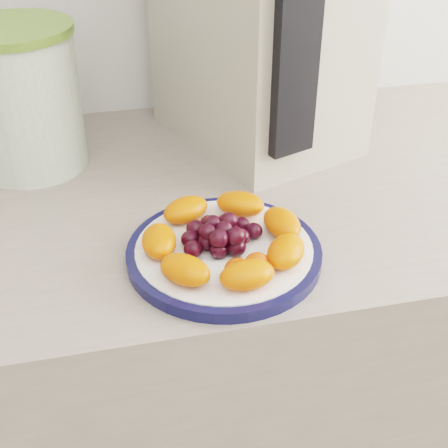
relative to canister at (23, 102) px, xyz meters
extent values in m
cube|color=gray|center=(0.23, -0.13, -0.55)|extent=(3.50, 0.60, 0.90)
cube|color=#9F865A|center=(0.23, -0.13, -0.58)|extent=(3.48, 0.58, 0.84)
cylinder|color=#10133D|center=(0.23, -0.30, -0.09)|extent=(0.24, 0.24, 0.01)
cylinder|color=white|center=(0.23, -0.30, -0.09)|extent=(0.21, 0.21, 0.02)
cylinder|color=#3C5F1B|center=(0.00, 0.00, 0.00)|extent=(0.20, 0.20, 0.20)
cylinder|color=olive|center=(0.00, 0.00, 0.11)|extent=(0.21, 0.21, 0.01)
cube|color=#ADA693|center=(0.36, 0.02, 0.09)|extent=(0.31, 0.36, 0.38)
cube|color=black|center=(0.36, -0.15, 0.10)|extent=(0.07, 0.04, 0.28)
ellipsoid|color=#FF4907|center=(0.31, -0.29, -0.07)|extent=(0.05, 0.07, 0.03)
ellipsoid|color=#FF4907|center=(0.27, -0.23, -0.07)|extent=(0.07, 0.07, 0.03)
ellipsoid|color=#FF4907|center=(0.20, -0.23, -0.07)|extent=(0.07, 0.06, 0.03)
ellipsoid|color=#FF4907|center=(0.15, -0.29, -0.07)|extent=(0.05, 0.07, 0.03)
ellipsoid|color=#FF4907|center=(0.17, -0.35, -0.07)|extent=(0.07, 0.07, 0.03)
ellipsoid|color=#FF4907|center=(0.24, -0.38, -0.07)|extent=(0.07, 0.05, 0.03)
ellipsoid|color=#FF4907|center=(0.29, -0.35, -0.07)|extent=(0.07, 0.07, 0.03)
ellipsoid|color=black|center=(0.23, -0.30, -0.07)|extent=(0.02, 0.02, 0.02)
ellipsoid|color=black|center=(0.25, -0.30, -0.07)|extent=(0.02, 0.02, 0.02)
ellipsoid|color=black|center=(0.24, -0.28, -0.07)|extent=(0.02, 0.02, 0.02)
ellipsoid|color=black|center=(0.22, -0.28, -0.07)|extent=(0.02, 0.02, 0.02)
ellipsoid|color=black|center=(0.21, -0.30, -0.07)|extent=(0.02, 0.02, 0.02)
ellipsoid|color=black|center=(0.22, -0.32, -0.07)|extent=(0.02, 0.02, 0.02)
ellipsoid|color=black|center=(0.24, -0.32, -0.07)|extent=(0.02, 0.02, 0.02)
ellipsoid|color=black|center=(0.27, -0.29, -0.07)|extent=(0.02, 0.02, 0.02)
ellipsoid|color=black|center=(0.26, -0.27, -0.07)|extent=(0.02, 0.02, 0.02)
ellipsoid|color=black|center=(0.24, -0.26, -0.07)|extent=(0.02, 0.02, 0.02)
ellipsoid|color=black|center=(0.22, -0.26, -0.07)|extent=(0.02, 0.02, 0.02)
ellipsoid|color=black|center=(0.20, -0.27, -0.07)|extent=(0.02, 0.02, 0.02)
ellipsoid|color=black|center=(0.19, -0.29, -0.07)|extent=(0.02, 0.02, 0.02)
ellipsoid|color=black|center=(0.19, -0.31, -0.07)|extent=(0.02, 0.02, 0.02)
ellipsoid|color=black|center=(0.23, -0.30, -0.06)|extent=(0.02, 0.02, 0.02)
ellipsoid|color=black|center=(0.24, -0.28, -0.06)|extent=(0.02, 0.02, 0.02)
ellipsoid|color=black|center=(0.22, -0.28, -0.06)|extent=(0.02, 0.02, 0.02)
ellipsoid|color=black|center=(0.21, -0.30, -0.06)|extent=(0.02, 0.02, 0.02)
ellipsoid|color=black|center=(0.22, -0.32, -0.06)|extent=(0.02, 0.02, 0.02)
ellipsoid|color=black|center=(0.24, -0.32, -0.06)|extent=(0.02, 0.02, 0.02)
ellipsoid|color=red|center=(0.23, -0.36, -0.07)|extent=(0.03, 0.03, 0.02)
ellipsoid|color=red|center=(0.26, -0.36, -0.07)|extent=(0.03, 0.03, 0.02)
camera|label=1|loc=(0.10, -0.89, 0.35)|focal=50.00mm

